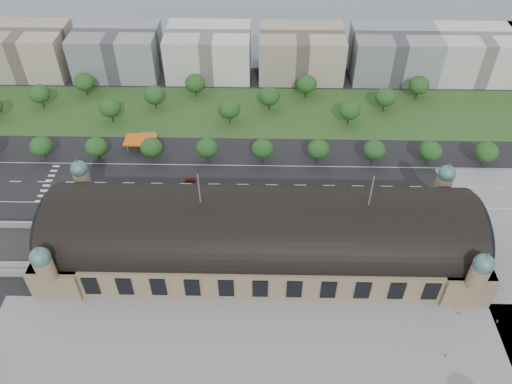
{
  "coord_description": "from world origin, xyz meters",
  "views": [
    {
      "loc": [
        0.57,
        -118.34,
        137.89
      ],
      "look_at": [
        -2.12,
        18.01,
        14.0
      ],
      "focal_mm": 35.0,
      "sensor_mm": 36.0,
      "label": 1
    }
  ],
  "objects_px": {
    "traffic_car_2": "(77,188)",
    "traffic_car_3": "(191,180)",
    "parked_car_2": "(118,210)",
    "pedestrian_0": "(459,314)",
    "parked_car_0": "(103,206)",
    "parked_car_3": "(137,209)",
    "petrol_station": "(145,139)",
    "traffic_car_6": "(420,201)",
    "parked_car_5": "(207,211)",
    "bus_east": "(338,193)",
    "traffic_car_1": "(78,175)",
    "bus_west": "(224,191)",
    "parked_car_4": "(147,203)",
    "parked_car_6": "(183,204)",
    "bus_mid": "(326,201)",
    "pedestrian_1": "(446,355)",
    "parked_car_1": "(129,203)",
    "pedestrian_2": "(497,321)"
  },
  "relations": [
    {
      "from": "traffic_car_6",
      "to": "pedestrian_0",
      "type": "distance_m",
      "value": 52.87
    },
    {
      "from": "parked_car_0",
      "to": "petrol_station",
      "type": "bearing_deg",
      "value": 147.52
    },
    {
      "from": "bus_mid",
      "to": "bus_east",
      "type": "distance_m",
      "value": 6.98
    },
    {
      "from": "parked_car_0",
      "to": "parked_car_3",
      "type": "xyz_separation_m",
      "value": [
        14.13,
        -1.79,
        -0.03
      ]
    },
    {
      "from": "traffic_car_3",
      "to": "traffic_car_6",
      "type": "distance_m",
      "value": 94.42
    },
    {
      "from": "petrol_station",
      "to": "pedestrian_1",
      "type": "height_order",
      "value": "petrol_station"
    },
    {
      "from": "bus_east",
      "to": "pedestrian_1",
      "type": "height_order",
      "value": "bus_east"
    },
    {
      "from": "parked_car_6",
      "to": "parked_car_2",
      "type": "bearing_deg",
      "value": -109.56
    },
    {
      "from": "traffic_car_2",
      "to": "pedestrian_0",
      "type": "distance_m",
      "value": 151.88
    },
    {
      "from": "traffic_car_6",
      "to": "pedestrian_0",
      "type": "height_order",
      "value": "pedestrian_0"
    },
    {
      "from": "petrol_station",
      "to": "traffic_car_6",
      "type": "bearing_deg",
      "value": -17.49
    },
    {
      "from": "parked_car_2",
      "to": "bus_east",
      "type": "distance_m",
      "value": 88.06
    },
    {
      "from": "traffic_car_2",
      "to": "pedestrian_0",
      "type": "bearing_deg",
      "value": 67.36
    },
    {
      "from": "parked_car_4",
      "to": "parked_car_6",
      "type": "xyz_separation_m",
      "value": [
        14.36,
        0.0,
        0.04
      ]
    },
    {
      "from": "traffic_car_1",
      "to": "bus_east",
      "type": "height_order",
      "value": "bus_east"
    },
    {
      "from": "traffic_car_1",
      "to": "bus_west",
      "type": "height_order",
      "value": "bus_west"
    },
    {
      "from": "traffic_car_6",
      "to": "bus_east",
      "type": "bearing_deg",
      "value": -88.26
    },
    {
      "from": "traffic_car_2",
      "to": "traffic_car_3",
      "type": "relative_size",
      "value": 1.33
    },
    {
      "from": "parked_car_6",
      "to": "bus_west",
      "type": "xyz_separation_m",
      "value": [
        16.06,
        7.0,
        0.84
      ]
    },
    {
      "from": "traffic_car_2",
      "to": "petrol_station",
      "type": "bearing_deg",
      "value": 144.84
    },
    {
      "from": "petrol_station",
      "to": "pedestrian_2",
      "type": "xyz_separation_m",
      "value": [
        129.52,
        -92.47,
        -2.02
      ]
    },
    {
      "from": "parked_car_5",
      "to": "pedestrian_0",
      "type": "relative_size",
      "value": 3.49
    },
    {
      "from": "traffic_car_6",
      "to": "parked_car_3",
      "type": "distance_m",
      "value": 112.85
    },
    {
      "from": "parked_car_4",
      "to": "traffic_car_3",
      "type": "bearing_deg",
      "value": 105.32
    },
    {
      "from": "traffic_car_6",
      "to": "bus_east",
      "type": "xyz_separation_m",
      "value": [
        -32.74,
        3.29,
        1.08
      ]
    },
    {
      "from": "petrol_station",
      "to": "traffic_car_6",
      "type": "relative_size",
      "value": 2.7
    },
    {
      "from": "pedestrian_1",
      "to": "pedestrian_2",
      "type": "xyz_separation_m",
      "value": [
        19.48,
        12.19,
        0.14
      ]
    },
    {
      "from": "parked_car_4",
      "to": "bus_mid",
      "type": "relative_size",
      "value": 0.39
    },
    {
      "from": "parked_car_2",
      "to": "parked_car_5",
      "type": "distance_m",
      "value": 35.1
    },
    {
      "from": "parked_car_2",
      "to": "pedestrian_0",
      "type": "relative_size",
      "value": 3.03
    },
    {
      "from": "traffic_car_1",
      "to": "pedestrian_2",
      "type": "xyz_separation_m",
      "value": [
        153.97,
        -69.38,
        0.26
      ]
    },
    {
      "from": "parked_car_1",
      "to": "bus_west",
      "type": "distance_m",
      "value": 38.21
    },
    {
      "from": "parked_car_2",
      "to": "bus_mid",
      "type": "height_order",
      "value": "bus_mid"
    },
    {
      "from": "traffic_car_6",
      "to": "parked_car_3",
      "type": "relative_size",
      "value": 1.12
    },
    {
      "from": "traffic_car_6",
      "to": "parked_car_0",
      "type": "relative_size",
      "value": 1.04
    },
    {
      "from": "bus_west",
      "to": "parked_car_3",
      "type": "bearing_deg",
      "value": 110.96
    },
    {
      "from": "traffic_car_1",
      "to": "parked_car_3",
      "type": "relative_size",
      "value": 0.88
    },
    {
      "from": "petrol_station",
      "to": "parked_car_4",
      "type": "relative_size",
      "value": 2.97
    },
    {
      "from": "petrol_station",
      "to": "parked_car_5",
      "type": "bearing_deg",
      "value": -53.76
    },
    {
      "from": "petrol_station",
      "to": "traffic_car_6",
      "type": "xyz_separation_m",
      "value": [
        117.52,
        -37.02,
        -2.23
      ]
    },
    {
      "from": "parked_car_0",
      "to": "parked_car_1",
      "type": "xyz_separation_m",
      "value": [
        10.24,
        1.7,
        -0.11
      ]
    },
    {
      "from": "bus_mid",
      "to": "pedestrian_2",
      "type": "distance_m",
      "value": 73.75
    },
    {
      "from": "traffic_car_2",
      "to": "parked_car_3",
      "type": "relative_size",
      "value": 1.28
    },
    {
      "from": "traffic_car_1",
      "to": "bus_mid",
      "type": "distance_m",
      "value": 105.06
    },
    {
      "from": "parked_car_2",
      "to": "pedestrian_0",
      "type": "bearing_deg",
      "value": 37.85
    },
    {
      "from": "parked_car_3",
      "to": "pedestrian_2",
      "type": "height_order",
      "value": "pedestrian_2"
    },
    {
      "from": "parked_car_2",
      "to": "pedestrian_1",
      "type": "height_order",
      "value": "pedestrian_1"
    },
    {
      "from": "pedestrian_1",
      "to": "parked_car_5",
      "type": "bearing_deg",
      "value": 84.23
    },
    {
      "from": "traffic_car_6",
      "to": "parked_car_0",
      "type": "distance_m",
      "value": 126.87
    },
    {
      "from": "parked_car_6",
      "to": "pedestrian_2",
      "type": "distance_m",
      "value": 119.08
    }
  ]
}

